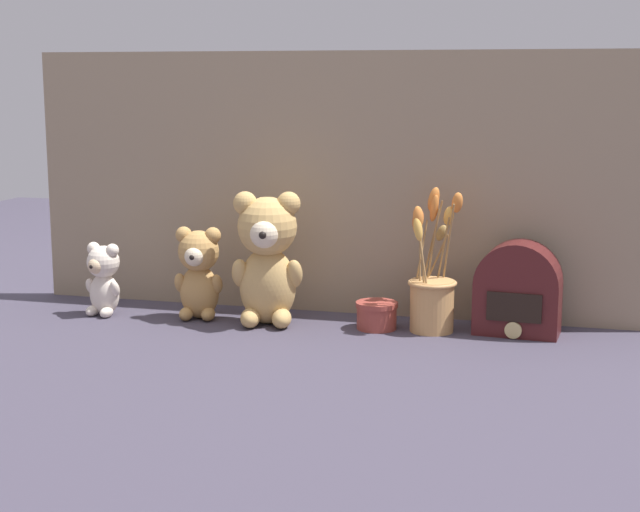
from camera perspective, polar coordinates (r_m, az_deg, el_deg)
The scene contains 8 objects.
ground_plane at distance 2.24m, azimuth -0.13°, elevation -4.21°, with size 4.00×4.00×0.00m, color #3D3847.
backdrop_wall at distance 2.35m, azimuth 0.92°, elevation 4.21°, with size 1.53×0.02×0.63m.
teddy_bear_large at distance 2.25m, azimuth -3.09°, elevation 0.02°, with size 0.17×0.16×0.31m.
teddy_bear_medium at distance 2.32m, azimuth -7.08°, elevation -0.88°, with size 0.12×0.11×0.22m.
teddy_bear_small at distance 2.40m, azimuth -12.50°, elevation -1.24°, with size 0.10×0.09×0.18m.
flower_vase at distance 2.21m, azimuth 6.53°, elevation -1.96°, with size 0.13×0.13×0.32m.
vintage_radio at distance 2.22m, azimuth 11.43°, elevation -2.13°, with size 0.19×0.12×0.21m.
decorative_tin_tall at distance 2.23m, azimuth 3.32°, elevation -3.46°, with size 0.10×0.10×0.06m.
Camera 1 is at (0.56, -2.10, 0.57)m, focal length 55.00 mm.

